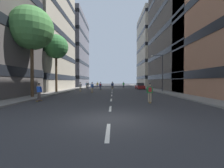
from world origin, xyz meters
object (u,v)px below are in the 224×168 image
Objects in this scene: skater_4 at (123,85)px; street_tree_mid at (56,47)px; skater_5 at (87,85)px; skater_10 at (39,91)px; skater_3 at (112,85)px; street_tree_near at (32,28)px; skater_2 at (97,84)px; skater_1 at (100,85)px; parked_car_near at (140,86)px; skater_7 at (80,86)px; skater_8 at (92,87)px; skater_9 at (113,85)px; skater_6 at (88,85)px; skater_0 at (150,92)px; streetlamp_right at (160,69)px.

street_tree_mid is at bearing -125.31° from skater_4.
skater_10 is (-0.02, -26.42, -0.03)m from skater_5.
street_tree_near is at bearing -115.06° from skater_3.
skater_1 is at bearing -80.78° from skater_2.
parked_car_near is 2.47× the size of skater_7.
skater_8 is at bearing 72.60° from skater_10.
skater_1 is 10.80m from skater_2.
street_tree_near is 5.85× the size of skater_9.
skater_9 and skater_10 have the same top height.
skater_2 is 1.00× the size of skater_8.
skater_2 is 1.00× the size of skater_6.
skater_6 is (-9.19, -4.52, 0.03)m from skater_4.
skater_8 is 14.60m from skater_9.
skater_7 is at bearing 122.70° from skater_0.
skater_5 is 1.00× the size of skater_9.
skater_3 is 7.88m from skater_5.
streetlamp_right reaches higher than skater_1.
street_tree_mid reaches higher than skater_10.
skater_4 is 10.24m from skater_6.
streetlamp_right is at bearing 28.31° from street_tree_near.
skater_3 is 1.00× the size of skater_7.
skater_8 is (-0.82, -7.11, 0.00)m from skater_1.
skater_0 is 1.00× the size of skater_7.
skater_0 is 1.00× the size of skater_1.
skater_8 is (5.83, 8.43, -7.04)m from street_tree_near.
skater_3 is 1.00× the size of skater_5.
skater_10 is (-6.94, -22.66, -0.03)m from skater_3.
skater_10 is (2.25, -10.59, -6.61)m from street_tree_mid.
skater_2 is 1.00× the size of skater_9.
skater_6 is at bearing 143.56° from streetlamp_right.
skater_5 and skater_7 have the same top height.
skater_7 is 13.35m from skater_9.
skater_0 is at bearing -81.46° from skater_3.
skater_7 and skater_9 have the same top height.
skater_9 is (9.33, 15.02, -6.61)m from street_tree_mid.
parked_car_near is 2.47× the size of skater_2.
streetlamp_right reaches higher than skater_4.
skater_7 is (-5.85, -8.98, 0.00)m from skater_3.
skater_10 is (-7.08, -25.61, 0.00)m from skater_9.
skater_4 is 29.75m from skater_10.
skater_7 is at bearing -85.19° from skater_5.
street_tree_mid is at bearing -173.53° from streetlamp_right.
skater_8 is at bearing 119.12° from skater_0.
skater_9 is (7.06, -0.82, -0.03)m from skater_5.
street_tree_mid is at bearing -171.76° from skater_8.
skater_3 is (9.19, 12.07, -6.58)m from street_tree_mid.
skater_3 is at bearing -92.73° from skater_9.
skater_6 is at bearing 111.46° from skater_0.
skater_4 is (12.32, 17.40, -6.61)m from street_tree_mid.
skater_4 is 16.89m from skater_7.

